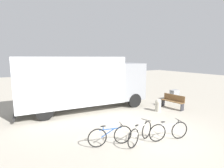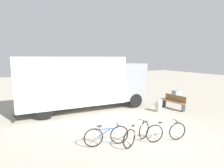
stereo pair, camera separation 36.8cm
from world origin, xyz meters
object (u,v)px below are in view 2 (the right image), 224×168
park_bench (174,101)px  bicycle_far (166,132)px  bollard_near_bench (159,105)px  bicycle_near (107,136)px  bicycle_middle (137,134)px  utility_box (177,95)px  delivery_truck (84,81)px

park_bench → bicycle_far: bearing=121.5°
bollard_near_bench → park_bench: bearing=0.4°
park_bench → bicycle_far: 4.97m
park_bench → bollard_near_bench: size_ratio=2.06×
bicycle_near → bollard_near_bench: 5.32m
bicycle_middle → utility_box: (6.96, 4.26, 0.02)m
bicycle_far → bicycle_near: bearing=175.6°
park_bench → bicycle_near: 6.59m
bicycle_far → park_bench: bearing=54.1°
delivery_truck → bicycle_near: delivery_truck is taller
bicycle_near → bicycle_far: bearing=-6.3°
bicycle_near → bicycle_far: 2.45m
park_bench → delivery_truck: bearing=55.3°
bicycle_near → bicycle_far: same height
park_bench → bicycle_near: (-6.17, -2.30, -0.11)m
delivery_truck → park_bench: 6.16m
bicycle_far → bollard_near_bench: size_ratio=2.21×
bollard_near_bench → bicycle_far: bearing=-128.7°
bicycle_far → utility_box: size_ratio=2.09×
bicycle_middle → utility_box: bearing=11.3°
delivery_truck → utility_box: (7.28, -1.21, -1.48)m
bicycle_far → bicycle_middle: bearing=175.6°
bicycle_middle → bicycle_far: bearing=-39.7°
bollard_near_bench → utility_box: utility_box is taller
delivery_truck → park_bench: size_ratio=5.20×
bicycle_middle → bollard_near_bench: bicycle_middle is taller
delivery_truck → bicycle_far: delivery_truck is taller
park_bench → bollard_near_bench: 1.37m
bicycle_middle → bicycle_far: size_ratio=0.98×
park_bench → utility_box: park_bench is taller
utility_box → bicycle_middle: bearing=-148.5°
delivery_truck → bicycle_near: 5.34m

